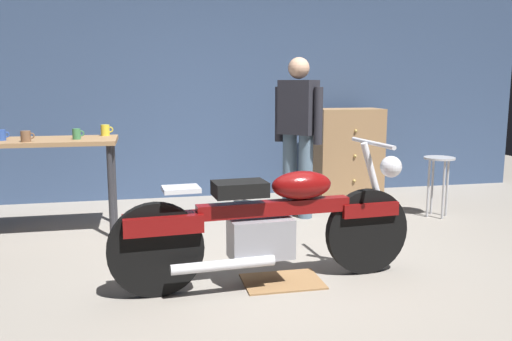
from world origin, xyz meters
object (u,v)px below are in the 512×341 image
at_px(mug_yellow_tall, 105,130).
at_px(mug_green_speckled, 77,134).
at_px(shop_stool, 439,170).
at_px(mug_brown_stoneware, 26,136).
at_px(wooden_dresser, 348,153).
at_px(motorcycle, 270,222).
at_px(mug_blue_enamel, 1,135).
at_px(person_standing, 298,130).

bearing_deg(mug_yellow_tall, mug_green_speckled, -127.98).
height_order(shop_stool, mug_brown_stoneware, mug_brown_stoneware).
bearing_deg(wooden_dresser, mug_yellow_tall, -165.64).
bearing_deg(wooden_dresser, shop_stool, -62.58).
xyz_separation_m(motorcycle, shop_stool, (2.19, 1.48, 0.05)).
xyz_separation_m(mug_blue_enamel, mug_green_speckled, (0.65, -0.03, 0.00)).
distance_m(person_standing, shop_stool, 1.55).
distance_m(motorcycle, mug_green_speckled, 2.19).
xyz_separation_m(mug_yellow_tall, mug_blue_enamel, (-0.88, -0.27, -0.01)).
xyz_separation_m(mug_blue_enamel, mug_brown_stoneware, (0.24, -0.16, 0.00)).
bearing_deg(wooden_dresser, mug_blue_enamel, -165.07).
distance_m(motorcycle, person_standing, 2.01).
distance_m(mug_blue_enamel, mug_green_speckled, 0.65).
distance_m(shop_stool, mug_brown_stoneware, 4.07).
distance_m(person_standing, mug_blue_enamel, 2.83).
bearing_deg(shop_stool, mug_green_speckled, 178.60).
xyz_separation_m(wooden_dresser, mug_yellow_tall, (-2.82, -0.72, 0.40)).
bearing_deg(mug_green_speckled, motorcycle, -47.51).
bearing_deg(person_standing, mug_green_speckled, 55.21).
bearing_deg(mug_brown_stoneware, wooden_dresser, 18.30).
relative_size(person_standing, mug_green_speckled, 15.76).
bearing_deg(mug_brown_stoneware, mug_green_speckled, 16.82).
bearing_deg(mug_green_speckled, mug_blue_enamel, 176.99).
bearing_deg(shop_stool, person_standing, 167.41).
xyz_separation_m(shop_stool, mug_yellow_tall, (-3.40, 0.39, 0.46)).
bearing_deg(mug_blue_enamel, wooden_dresser, 14.93).
bearing_deg(motorcycle, mug_brown_stoneware, 137.70).
bearing_deg(mug_yellow_tall, shop_stool, -6.53).
bearing_deg(mug_brown_stoneware, person_standing, 7.93).
distance_m(motorcycle, shop_stool, 2.65).
height_order(motorcycle, person_standing, person_standing).
height_order(wooden_dresser, mug_blue_enamel, wooden_dresser).
xyz_separation_m(motorcycle, mug_blue_enamel, (-2.09, 1.61, 0.50)).
xyz_separation_m(wooden_dresser, mug_brown_stoneware, (-3.47, -1.15, 0.40)).
bearing_deg(shop_stool, mug_yellow_tall, 173.47).
height_order(wooden_dresser, mug_brown_stoneware, wooden_dresser).
distance_m(mug_yellow_tall, mug_brown_stoneware, 0.77).
bearing_deg(person_standing, wooden_dresser, -89.15).
bearing_deg(mug_blue_enamel, motorcycle, -37.54).
height_order(wooden_dresser, mug_green_speckled, wooden_dresser).
height_order(mug_blue_enamel, mug_green_speckled, mug_green_speckled).
bearing_deg(motorcycle, mug_yellow_tall, 118.51).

